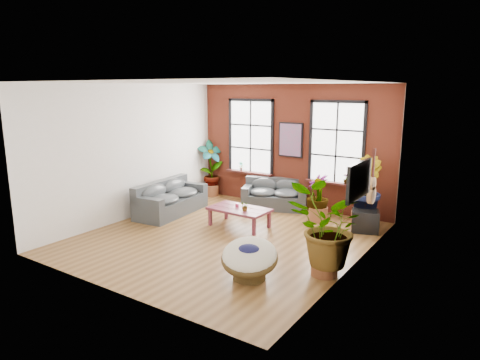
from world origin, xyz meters
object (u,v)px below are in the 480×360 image
Objects in this scene: sofa_back at (275,195)px; sofa_left at (170,199)px; coffee_table at (239,210)px; papasan_chair at (249,258)px.

sofa_back is 0.87× the size of sofa_left.
papasan_chair reaches higher than coffee_table.
papasan_chair is at bearing -87.42° from sofa_back.
papasan_chair is (4.06, -2.29, -0.00)m from sofa_left.
coffee_table is at bearing -93.65° from sofa_left.
sofa_back is 1.34× the size of coffee_table.
coffee_table is (2.25, 0.08, 0.02)m from sofa_left.
sofa_left is at bearing -176.72° from coffee_table.
coffee_table is 2.98m from papasan_chair.
coffee_table is (0.10, -2.01, 0.04)m from sofa_back.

